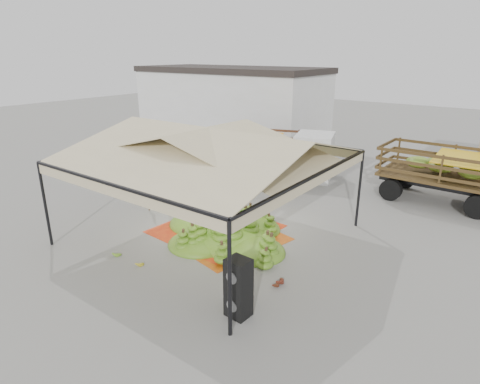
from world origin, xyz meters
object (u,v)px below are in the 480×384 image
Objects in this scene: banana_heap at (225,223)px; truck_left at (272,148)px; vendor at (242,189)px; truck_right at (478,175)px; speaker_stack at (238,288)px.

truck_left is (-2.98, 7.87, 0.88)m from banana_heap.
banana_heap is at bearing 101.18° from vendor.
banana_heap is at bearing -87.87° from truck_left.
banana_heap is 0.76× the size of truck_right.
banana_heap is 3.62× the size of vendor.
truck_left is at bearing -173.90° from truck_right.
banana_heap is 8.46m from truck_left.
vendor is at bearing 115.69° from banana_heap.
vendor is at bearing 129.32° from speaker_stack.
banana_heap is 4.53m from speaker_stack.
truck_right is at bearing -159.73° from vendor.
speaker_stack is 7.77m from vendor.
truck_right is (3.66, 12.00, 0.74)m from speaker_stack.
banana_heap is at bearing 136.74° from speaker_stack.
speaker_stack reaches higher than banana_heap.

